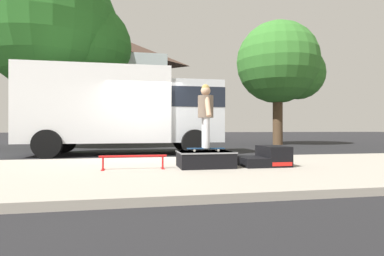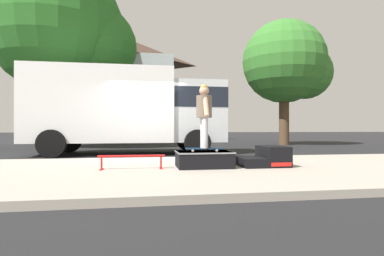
# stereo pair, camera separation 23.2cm
# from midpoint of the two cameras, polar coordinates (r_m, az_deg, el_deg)

# --- Properties ---
(ground_plane) EXTENTS (140.00, 140.00, 0.00)m
(ground_plane) POSITION_cam_midpoint_polar(r_m,az_deg,el_deg) (9.18, -7.38, -5.93)
(ground_plane) COLOR black
(sidewalk_slab) EXTENTS (50.00, 5.00, 0.12)m
(sidewalk_slab) POSITION_cam_midpoint_polar(r_m,az_deg,el_deg) (6.19, -6.59, -8.18)
(sidewalk_slab) COLOR #A8A093
(sidewalk_slab) RESTS_ON ground
(skate_box) EXTENTS (1.15, 0.84, 0.33)m
(skate_box) POSITION_cam_midpoint_polar(r_m,az_deg,el_deg) (6.40, 3.28, -5.75)
(skate_box) COLOR black
(skate_box) RESTS_ON sidewalk_slab
(kicker_ramp) EXTENTS (1.00, 0.85, 0.43)m
(kicker_ramp) POSITION_cam_midpoint_polar(r_m,az_deg,el_deg) (6.82, 14.69, -5.42)
(kicker_ramp) COLOR black
(kicker_ramp) RESTS_ON sidewalk_slab
(grind_rail) EXTENTS (1.33, 0.28, 0.28)m
(grind_rail) POSITION_cam_midpoint_polar(r_m,az_deg,el_deg) (6.20, -10.21, -5.68)
(grind_rail) COLOR red
(grind_rail) RESTS_ON sidewalk_slab
(skateboard) EXTENTS (0.79, 0.24, 0.07)m
(skateboard) POSITION_cam_midpoint_polar(r_m,az_deg,el_deg) (6.35, 3.34, -3.89)
(skateboard) COLOR navy
(skateboard) RESTS_ON skate_box
(skater_kid) EXTENTS (0.32, 0.69, 1.33)m
(skater_kid) POSITION_cam_midpoint_polar(r_m,az_deg,el_deg) (6.34, 3.34, 3.31)
(skater_kid) COLOR silver
(skater_kid) RESTS_ON skateboard
(box_truck) EXTENTS (6.91, 2.63, 3.05)m
(box_truck) POSITION_cam_midpoint_polar(r_m,az_deg,el_deg) (11.36, -11.08, 3.78)
(box_truck) COLOR white
(box_truck) RESTS_ON ground
(street_tree_main) EXTENTS (6.92, 6.29, 8.91)m
(street_tree_main) POSITION_cam_midpoint_polar(r_m,az_deg,el_deg) (16.61, -22.21, 16.16)
(street_tree_main) COLOR brown
(street_tree_main) RESTS_ON ground
(street_tree_neighbour) EXTENTS (5.18, 4.71, 7.12)m
(street_tree_neighbour) POSITION_cam_midpoint_polar(r_m,az_deg,el_deg) (18.65, 18.02, 11.28)
(street_tree_neighbour) COLOR brown
(street_tree_neighbour) RESTS_ON ground
(house_behind) EXTENTS (9.54, 8.23, 8.40)m
(house_behind) POSITION_cam_midpoint_polar(r_m,az_deg,el_deg) (24.46, -14.68, 7.66)
(house_behind) COLOR silver
(house_behind) RESTS_ON ground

